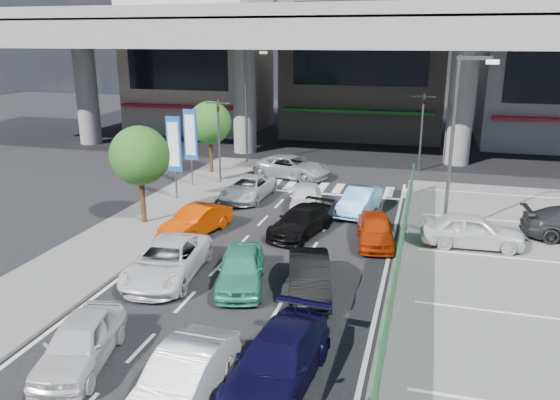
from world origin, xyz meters
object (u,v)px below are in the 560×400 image
(traffic_light_right, at_px, (423,113))
(sedan_black_mid, at_px, (301,221))
(taxi_teal_mid, at_px, (241,268))
(taxi_orange_left, at_px, (196,221))
(tree_near, at_px, (140,156))
(sedan_white_mid_left, at_px, (167,261))
(hatch_white_back_mid, at_px, (183,379))
(wagon_silver_front_left, at_px, (248,188))
(van_white_back_left, at_px, (80,342))
(minivan_navy_back, at_px, (278,361))
(signboard_far, at_px, (191,137))
(parked_sedan_white, at_px, (473,230))
(street_lamp_left, at_px, (248,97))
(crossing_wagon_silver, at_px, (292,167))
(street_lamp_right, at_px, (457,133))
(sedan_white_front_mid, at_px, (306,197))
(taxi_orange_right, at_px, (376,230))
(hatch_black_mid_right, at_px, (309,275))
(traffic_light_left, at_px, (218,121))
(kei_truck_front_right, at_px, (359,201))
(signboard_near, at_px, (174,147))
(traffic_cone, at_px, (431,239))
(tree_far, at_px, (210,123))

(traffic_light_right, relative_size, sedan_black_mid, 1.20)
(taxi_teal_mid, height_order, taxi_orange_left, taxi_teal_mid)
(tree_near, relative_size, sedan_white_mid_left, 0.97)
(hatch_white_back_mid, relative_size, wagon_silver_front_left, 0.93)
(traffic_light_right, bearing_deg, van_white_back_left, -107.54)
(tree_near, distance_m, minivan_navy_back, 14.61)
(wagon_silver_front_left, bearing_deg, van_white_back_left, -83.75)
(traffic_light_right, relative_size, wagon_silver_front_left, 1.15)
(signboard_far, height_order, parked_sedan_white, signboard_far)
(wagon_silver_front_left, bearing_deg, street_lamp_left, 111.95)
(sedan_black_mid, bearing_deg, hatch_white_back_mid, -75.63)
(taxi_orange_left, bearing_deg, wagon_silver_front_left, 100.35)
(crossing_wagon_silver, bearing_deg, street_lamp_right, -118.31)
(signboard_far, height_order, sedan_white_front_mid, signboard_far)
(tree_near, xyz_separation_m, taxi_orange_right, (11.09, 0.29, -2.73))
(hatch_black_mid_right, relative_size, wagon_silver_front_left, 0.90)
(parked_sedan_white, bearing_deg, street_lamp_right, 39.76)
(street_lamp_left, bearing_deg, traffic_light_left, -88.80)
(hatch_white_back_mid, xyz_separation_m, wagon_silver_front_left, (-4.19, 17.41, -0.06))
(kei_truck_front_right, bearing_deg, crossing_wagon_silver, 139.25)
(street_lamp_left, xyz_separation_m, kei_truck_front_right, (9.15, -9.49, -4.11))
(street_lamp_left, xyz_separation_m, tree_near, (-0.67, -14.00, -1.38))
(traffic_light_left, height_order, signboard_far, traffic_light_left)
(signboard_near, distance_m, signboard_far, 3.03)
(taxi_teal_mid, xyz_separation_m, sedan_black_mid, (0.83, 5.93, -0.06))
(tree_near, relative_size, hatch_black_mid_right, 1.19)
(hatch_white_back_mid, xyz_separation_m, sedan_white_mid_left, (-3.74, 6.59, 0.00))
(traffic_light_left, height_order, traffic_light_right, same)
(tree_near, bearing_deg, signboard_far, 94.90)
(traffic_light_right, relative_size, parked_sedan_white, 1.21)
(wagon_silver_front_left, bearing_deg, crossing_wagon_silver, 81.76)
(sedan_black_mid, height_order, wagon_silver_front_left, same)
(taxi_orange_left, xyz_separation_m, crossing_wagon_silver, (1.60, 11.52, 0.05))
(taxi_teal_mid, distance_m, sedan_white_front_mid, 9.57)
(van_white_back_left, relative_size, traffic_cone, 6.10)
(sedan_black_mid, bearing_deg, sedan_white_front_mid, 113.76)
(signboard_far, height_order, taxi_teal_mid, signboard_far)
(minivan_navy_back, distance_m, taxi_teal_mid, 6.03)
(tree_far, bearing_deg, taxi_teal_mid, -64.18)
(street_lamp_right, distance_m, wagon_silver_front_left, 11.97)
(signboard_far, bearing_deg, street_lamp_right, -18.68)
(signboard_far, height_order, tree_far, tree_far)
(taxi_orange_left, height_order, traffic_cone, taxi_orange_left)
(taxi_orange_right, relative_size, sedan_white_front_mid, 0.95)
(traffic_light_left, xyz_separation_m, street_lamp_left, (-0.13, 6.00, 0.83))
(hatch_white_back_mid, distance_m, traffic_cone, 13.77)
(signboard_far, height_order, traffic_cone, signboard_far)
(street_lamp_right, bearing_deg, sedan_black_mid, -168.29)
(signboard_far, bearing_deg, taxi_orange_right, -29.83)
(signboard_far, distance_m, hatch_white_back_mid, 20.82)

